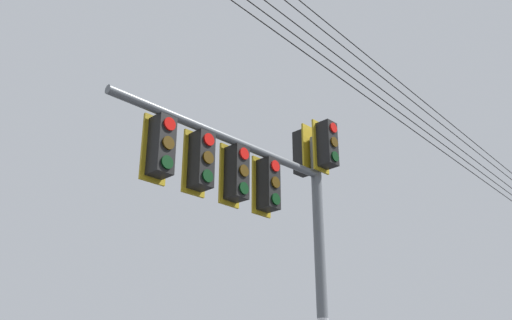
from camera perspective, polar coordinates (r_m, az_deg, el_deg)
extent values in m
cylinder|color=slate|center=(10.17, 6.72, -13.16)|extent=(0.20, 0.20, 5.95)
cylinder|color=slate|center=(9.17, -2.75, 2.15)|extent=(0.98, 4.54, 0.14)
cube|color=black|center=(10.78, 7.32, 1.60)|extent=(0.35, 0.35, 0.90)
cube|color=#B29319|center=(10.88, 6.61, 1.34)|extent=(0.12, 0.44, 1.04)
cylinder|color=red|center=(10.82, 7.94, 3.29)|extent=(0.07, 0.20, 0.20)
cylinder|color=#3C2703|center=(10.70, 8.02, 1.84)|extent=(0.07, 0.20, 0.20)
cylinder|color=black|center=(10.58, 8.11, 0.36)|extent=(0.07, 0.20, 0.20)
cube|color=black|center=(11.12, 4.86, 0.73)|extent=(0.35, 0.35, 0.90)
cube|color=#B29319|center=(11.02, 5.54, 0.97)|extent=(0.12, 0.44, 1.04)
cylinder|color=red|center=(11.33, 4.17, 1.89)|extent=(0.07, 0.20, 0.20)
cylinder|color=#3C2703|center=(11.21, 4.21, 0.50)|extent=(0.07, 0.20, 0.20)
cylinder|color=black|center=(11.10, 4.26, -0.93)|extent=(0.07, 0.20, 0.20)
cube|color=black|center=(9.57, 1.28, -2.53)|extent=(0.35, 0.35, 0.90)
cube|color=#B29319|center=(9.68, 0.53, -2.77)|extent=(0.13, 0.44, 1.04)
cylinder|color=red|center=(9.58, 1.99, -0.61)|extent=(0.07, 0.20, 0.20)
cylinder|color=#3C2703|center=(9.47, 2.02, -2.30)|extent=(0.07, 0.20, 0.20)
cylinder|color=black|center=(9.37, 2.04, -4.02)|extent=(0.07, 0.20, 0.20)
cube|color=black|center=(9.07, -1.99, -1.36)|extent=(0.36, 0.36, 0.90)
cube|color=#B29319|center=(9.18, -2.75, -1.61)|extent=(0.13, 0.44, 1.04)
cylinder|color=red|center=(9.07, -1.22, 0.66)|extent=(0.07, 0.20, 0.20)
cylinder|color=#3C2703|center=(8.96, -1.23, -1.10)|extent=(0.07, 0.20, 0.20)
cylinder|color=black|center=(8.85, -1.25, -2.91)|extent=(0.07, 0.20, 0.20)
cube|color=black|center=(8.60, -5.63, -0.04)|extent=(0.35, 0.35, 0.90)
cube|color=#B29319|center=(8.72, -6.35, -0.34)|extent=(0.12, 0.44, 1.04)
cylinder|color=red|center=(8.60, -4.84, 2.10)|extent=(0.06, 0.20, 0.20)
cylinder|color=#3C2703|center=(8.48, -4.91, 0.26)|extent=(0.06, 0.20, 0.20)
cylinder|color=black|center=(8.37, -4.97, -1.64)|extent=(0.06, 0.20, 0.20)
cube|color=black|center=(8.17, -9.67, 1.42)|extent=(0.35, 0.35, 0.90)
cube|color=#B29319|center=(8.30, -10.37, 1.09)|extent=(0.12, 0.44, 1.04)
cylinder|color=red|center=(8.17, -8.83, 3.67)|extent=(0.07, 0.20, 0.20)
cylinder|color=#3C2703|center=(8.05, -8.96, 1.75)|extent=(0.07, 0.20, 0.20)
cylinder|color=black|center=(7.93, -9.09, -0.23)|extent=(0.07, 0.20, 0.20)
cylinder|color=black|center=(12.74, 8.72, 8.23)|extent=(5.65, 24.30, 0.43)
cylinder|color=black|center=(12.88, 8.65, 9.24)|extent=(5.65, 24.30, 0.43)
cylinder|color=black|center=(13.03, 8.57, 10.36)|extent=(5.65, 24.30, 0.43)
cylinder|color=black|center=(13.25, 8.47, 11.78)|extent=(5.65, 24.30, 0.43)
cylinder|color=black|center=(13.42, 8.40, 12.87)|extent=(5.65, 24.30, 0.43)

